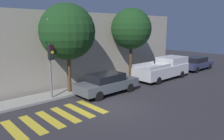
{
  "coord_description": "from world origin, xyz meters",
  "views": [
    {
      "loc": [
        -8.07,
        -8.86,
        4.54
      ],
      "look_at": [
        1.91,
        2.1,
        1.6
      ],
      "focal_mm": 35.0,
      "sensor_mm": 36.0,
      "label": 1
    }
  ],
  "objects_px": {
    "sedan_near_corner": "(107,83)",
    "pickup_truck": "(164,68)",
    "sedan_middle": "(196,63)",
    "tree_near_corner": "(67,32)",
    "tree_midblock": "(131,29)",
    "traffic_light_pole": "(56,46)"
  },
  "relations": [
    {
      "from": "sedan_middle",
      "to": "tree_near_corner",
      "type": "height_order",
      "value": "tree_near_corner"
    },
    {
      "from": "sedan_near_corner",
      "to": "pickup_truck",
      "type": "distance_m",
      "value": 6.71
    },
    {
      "from": "pickup_truck",
      "to": "sedan_middle",
      "type": "bearing_deg",
      "value": 0.0
    },
    {
      "from": "sedan_middle",
      "to": "tree_near_corner",
      "type": "relative_size",
      "value": 0.75
    },
    {
      "from": "pickup_truck",
      "to": "sedan_middle",
      "type": "xyz_separation_m",
      "value": [
        5.92,
        0.0,
        -0.19
      ]
    },
    {
      "from": "sedan_middle",
      "to": "tree_near_corner",
      "type": "xyz_separation_m",
      "value": [
        -14.48,
        1.81,
        3.48
      ]
    },
    {
      "from": "tree_near_corner",
      "to": "pickup_truck",
      "type": "bearing_deg",
      "value": -11.93
    },
    {
      "from": "sedan_middle",
      "to": "pickup_truck",
      "type": "bearing_deg",
      "value": 180.0
    },
    {
      "from": "pickup_truck",
      "to": "tree_midblock",
      "type": "xyz_separation_m",
      "value": [
        -2.38,
        1.81,
        3.44
      ]
    },
    {
      "from": "sedan_near_corner",
      "to": "tree_midblock",
      "type": "height_order",
      "value": "tree_midblock"
    },
    {
      "from": "tree_near_corner",
      "to": "tree_midblock",
      "type": "height_order",
      "value": "tree_midblock"
    },
    {
      "from": "sedan_middle",
      "to": "tree_midblock",
      "type": "height_order",
      "value": "tree_midblock"
    },
    {
      "from": "sedan_near_corner",
      "to": "sedan_middle",
      "type": "distance_m",
      "value": 12.62
    },
    {
      "from": "traffic_light_pole",
      "to": "pickup_truck",
      "type": "relative_size",
      "value": 0.89
    },
    {
      "from": "sedan_near_corner",
      "to": "pickup_truck",
      "type": "xyz_separation_m",
      "value": [
        6.71,
        -0.0,
        0.18
      ]
    },
    {
      "from": "tree_midblock",
      "to": "traffic_light_pole",
      "type": "bearing_deg",
      "value": -175.78
    },
    {
      "from": "pickup_truck",
      "to": "sedan_middle",
      "type": "distance_m",
      "value": 5.92
    },
    {
      "from": "traffic_light_pole",
      "to": "tree_near_corner",
      "type": "height_order",
      "value": "tree_near_corner"
    },
    {
      "from": "pickup_truck",
      "to": "sedan_middle",
      "type": "height_order",
      "value": "pickup_truck"
    },
    {
      "from": "traffic_light_pole",
      "to": "pickup_truck",
      "type": "height_order",
      "value": "traffic_light_pole"
    },
    {
      "from": "sedan_near_corner",
      "to": "tree_midblock",
      "type": "xyz_separation_m",
      "value": [
        4.33,
        1.81,
        3.61
      ]
    },
    {
      "from": "pickup_truck",
      "to": "tree_midblock",
      "type": "height_order",
      "value": "tree_midblock"
    }
  ]
}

